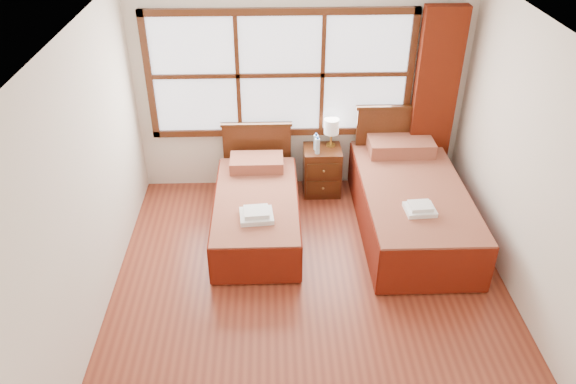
{
  "coord_description": "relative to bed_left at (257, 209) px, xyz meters",
  "views": [
    {
      "loc": [
        -0.37,
        -4.11,
        3.9
      ],
      "look_at": [
        -0.21,
        0.7,
        0.82
      ],
      "focal_mm": 35.0,
      "sensor_mm": 36.0,
      "label": 1
    }
  ],
  "objects": [
    {
      "name": "bottle_near",
      "position": [
        0.74,
        0.69,
        0.44
      ],
      "size": [
        0.06,
        0.06,
        0.22
      ],
      "color": "#ACCFDD",
      "rests_on": "nightstand"
    },
    {
      "name": "wall_right",
      "position": [
        2.55,
        -1.2,
        1.02
      ],
      "size": [
        0.0,
        4.5,
        4.5
      ],
      "primitive_type": "plane",
      "rotation": [
        1.57,
        0.0,
        -1.57
      ],
      "color": "silver",
      "rests_on": "floor"
    },
    {
      "name": "bottle_far",
      "position": [
        0.73,
        0.79,
        0.44
      ],
      "size": [
        0.06,
        0.06,
        0.22
      ],
      "color": "#ACCFDD",
      "rests_on": "nightstand"
    },
    {
      "name": "window",
      "position": [
        0.3,
        1.01,
        1.22
      ],
      "size": [
        3.16,
        0.06,
        1.56
      ],
      "color": "white",
      "rests_on": "wall_back"
    },
    {
      "name": "wall_back",
      "position": [
        0.55,
        1.05,
        1.02
      ],
      "size": [
        4.0,
        0.0,
        4.0
      ],
      "primitive_type": "plane",
      "rotation": [
        1.57,
        0.0,
        0.0
      ],
      "color": "silver",
      "rests_on": "floor"
    },
    {
      "name": "towels_left",
      "position": [
        0.01,
        -0.47,
        0.25
      ],
      "size": [
        0.37,
        0.33,
        0.1
      ],
      "rotation": [
        0.0,
        0.0,
        0.09
      ],
      "color": "white",
      "rests_on": "bed_left"
    },
    {
      "name": "wall_left",
      "position": [
        -1.45,
        -1.2,
        1.02
      ],
      "size": [
        0.0,
        4.5,
        4.5
      ],
      "primitive_type": "plane",
      "rotation": [
        1.57,
        0.0,
        1.57
      ],
      "color": "silver",
      "rests_on": "floor"
    },
    {
      "name": "curtain",
      "position": [
        2.15,
        0.91,
        0.89
      ],
      "size": [
        0.5,
        0.16,
        2.3
      ],
      "primitive_type": "cube",
      "color": "#5F1909",
      "rests_on": "wall_back"
    },
    {
      "name": "floor",
      "position": [
        0.55,
        -1.2,
        -0.28
      ],
      "size": [
        4.5,
        4.5,
        0.0
      ],
      "primitive_type": "plane",
      "color": "brown",
      "rests_on": "ground"
    },
    {
      "name": "nightstand",
      "position": [
        0.81,
        0.8,
        0.03
      ],
      "size": [
        0.46,
        0.46,
        0.62
      ],
      "color": "#48220F",
      "rests_on": "floor"
    },
    {
      "name": "bed_left",
      "position": [
        0.0,
        0.0,
        0.0
      ],
      "size": [
        0.94,
        1.96,
        0.91
      ],
      "color": "#42220D",
      "rests_on": "floor"
    },
    {
      "name": "bed_right",
      "position": [
        1.76,
        -0.0,
        0.06
      ],
      "size": [
        1.15,
        2.22,
        1.12
      ],
      "color": "#42220D",
      "rests_on": "floor"
    },
    {
      "name": "lamp",
      "position": [
        0.92,
        0.88,
        0.59
      ],
      "size": [
        0.18,
        0.18,
        0.36
      ],
      "color": "gold",
      "rests_on": "nightstand"
    },
    {
      "name": "ceiling",
      "position": [
        0.55,
        -1.2,
        2.32
      ],
      "size": [
        4.5,
        4.5,
        0.0
      ],
      "primitive_type": "plane",
      "rotation": [
        3.14,
        0.0,
        0.0
      ],
      "color": "white",
      "rests_on": "wall_back"
    },
    {
      "name": "towels_right",
      "position": [
        1.71,
        -0.57,
        0.36
      ],
      "size": [
        0.32,
        0.28,
        0.09
      ],
      "rotation": [
        0.0,
        0.0,
        0.06
      ],
      "color": "white",
      "rests_on": "bed_right"
    }
  ]
}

